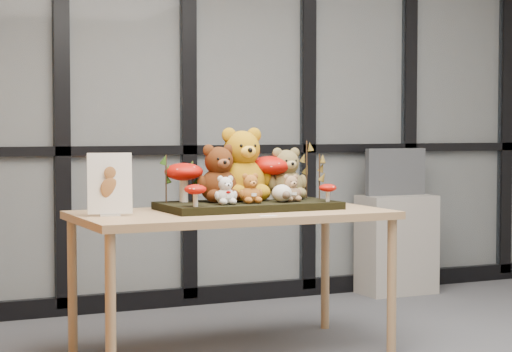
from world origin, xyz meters
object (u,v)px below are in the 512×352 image
diorama_tray (248,206)px  mushroom_front_left (195,194)px  bear_tan_back (286,171)px  bear_white_bow (225,189)px  bear_small_yellow (250,187)px  cabinet (397,244)px  bear_pooh_yellow (242,160)px  bear_brown_medium (219,170)px  plush_cream_hedgehog (282,192)px  mushroom_front_right (328,192)px  mushroom_back_left (184,180)px  sign_holder (110,186)px  display_table (232,224)px  bear_beige_small (291,187)px  mushroom_back_right (270,175)px  monitor (396,172)px

diorama_tray → mushroom_front_left: bearing=-155.9°
bear_tan_back → bear_white_bow: bearing=-155.0°
bear_small_yellow → cabinet: bearing=34.7°
bear_pooh_yellow → bear_brown_medium: bearing=-164.3°
bear_brown_medium → plush_cream_hedgehog: 0.36m
mushroom_front_right → mushroom_back_left: bearing=158.2°
bear_brown_medium → cabinet: size_ratio=0.48×
diorama_tray → sign_holder: sign_holder is taller
bear_white_bow → plush_cream_hedgehog: bearing=2.3°
bear_brown_medium → cabinet: bearing=29.1°
display_table → cabinet: size_ratio=2.30×
bear_pooh_yellow → mushroom_front_left: bear_pooh_yellow is taller
mushroom_front_right → bear_beige_small: bearing=154.8°
mushroom_back_left → mushroom_back_right: 0.51m
bear_brown_medium → sign_holder: bear_brown_medium is taller
plush_cream_hedgehog → cabinet: size_ratio=0.15×
bear_beige_small → cabinet: bear_beige_small is taller
bear_tan_back → mushroom_front_left: bearing=-157.4°
bear_white_bow → mushroom_front_left: (-0.19, -0.06, -0.02)m
bear_beige_small → mushroom_front_left: size_ratio=1.29×
bear_beige_small → mushroom_back_right: 0.22m
display_table → mushroom_front_left: (-0.24, -0.11, 0.17)m
bear_white_bow → mushroom_back_left: mushroom_back_left is taller
bear_pooh_yellow → display_table: bearing=-126.5°
cabinet → bear_brown_medium: bearing=-150.1°
mushroom_back_right → sign_holder: 0.98m
cabinet → bear_beige_small: bearing=-140.5°
bear_pooh_yellow → sign_holder: bear_pooh_yellow is taller
diorama_tray → bear_pooh_yellow: 0.27m
mushroom_back_right → mushroom_front_right: bearing=-54.8°
mushroom_front_left → bear_tan_back: bearing=23.4°
sign_holder → bear_pooh_yellow: bearing=25.0°
bear_pooh_yellow → mushroom_back_left: bearing=179.0°
display_table → bear_small_yellow: bearing=-14.0°
bear_pooh_yellow → plush_cream_hedgehog: 0.31m
bear_small_yellow → mushroom_front_right: bear_small_yellow is taller
diorama_tray → bear_tan_back: 0.35m
diorama_tray → bear_white_bow: size_ratio=5.69×
bear_tan_back → monitor: (1.39, 1.03, -0.08)m
bear_tan_back → bear_pooh_yellow: bearing=174.8°
mushroom_front_left → sign_holder: bearing=164.0°
plush_cream_hedgehog → mushroom_back_right: bearing=80.0°
cabinet → bear_white_bow: bearing=-146.2°
plush_cream_hedgehog → bear_tan_back: bearing=57.7°
bear_tan_back → bear_white_bow: size_ratio=1.91×
bear_tan_back → mushroom_front_left: size_ratio=2.52×
bear_pooh_yellow → bear_small_yellow: 0.26m
cabinet → monitor: (0.00, 0.02, 0.52)m
cabinet → monitor: bearing=90.0°
bear_small_yellow → mushroom_front_left: bear_small_yellow is taller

